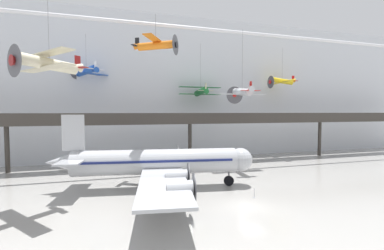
{
  "coord_description": "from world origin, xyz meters",
  "views": [
    {
      "loc": [
        -13.15,
        -23.33,
        9.75
      ],
      "look_at": [
        -3.99,
        8.48,
        8.04
      ],
      "focal_mm": 24.0,
      "sensor_mm": 36.0,
      "label": 1
    }
  ],
  "objects_px": {
    "suspended_plane_orange_highwing": "(156,45)",
    "suspended_plane_green_biplane": "(200,92)",
    "suspended_plane_silver_racer": "(242,92)",
    "suspended_plane_blue_trainer": "(86,71)",
    "suspended_plane_yellow_lowwing": "(282,81)",
    "stanchion_barrier": "(254,195)",
    "airliner_silver_main": "(156,162)",
    "suspended_plane_cream_biplane": "(49,64)"
  },
  "relations": [
    {
      "from": "suspended_plane_orange_highwing",
      "to": "suspended_plane_green_biplane",
      "type": "relative_size",
      "value": 0.69
    },
    {
      "from": "suspended_plane_silver_racer",
      "to": "suspended_plane_blue_trainer",
      "type": "xyz_separation_m",
      "value": [
        -25.51,
        10.41,
        3.97
      ]
    },
    {
      "from": "suspended_plane_yellow_lowwing",
      "to": "suspended_plane_silver_racer",
      "type": "bearing_deg",
      "value": 34.86
    },
    {
      "from": "suspended_plane_silver_racer",
      "to": "suspended_plane_yellow_lowwing",
      "type": "bearing_deg",
      "value": -54.2
    },
    {
      "from": "suspended_plane_blue_trainer",
      "to": "suspended_plane_orange_highwing",
      "type": "relative_size",
      "value": 1.04
    },
    {
      "from": "stanchion_barrier",
      "to": "suspended_plane_blue_trainer",
      "type": "bearing_deg",
      "value": 129.77
    },
    {
      "from": "airliner_silver_main",
      "to": "suspended_plane_blue_trainer",
      "type": "distance_m",
      "value": 24.36
    },
    {
      "from": "suspended_plane_yellow_lowwing",
      "to": "stanchion_barrier",
      "type": "xyz_separation_m",
      "value": [
        -19.74,
        -23.07,
        -16.1
      ]
    },
    {
      "from": "suspended_plane_blue_trainer",
      "to": "suspended_plane_orange_highwing",
      "type": "height_order",
      "value": "suspended_plane_orange_highwing"
    },
    {
      "from": "suspended_plane_cream_biplane",
      "to": "suspended_plane_orange_highwing",
      "type": "relative_size",
      "value": 1.42
    },
    {
      "from": "suspended_plane_blue_trainer",
      "to": "suspended_plane_cream_biplane",
      "type": "bearing_deg",
      "value": 142.79
    },
    {
      "from": "suspended_plane_blue_trainer",
      "to": "suspended_plane_yellow_lowwing",
      "type": "xyz_separation_m",
      "value": [
        39.86,
        -1.1,
        -0.61
      ]
    },
    {
      "from": "suspended_plane_cream_biplane",
      "to": "suspended_plane_green_biplane",
      "type": "relative_size",
      "value": 0.98
    },
    {
      "from": "suspended_plane_cream_biplane",
      "to": "suspended_plane_yellow_lowwing",
      "type": "distance_m",
      "value": 45.8
    },
    {
      "from": "airliner_silver_main",
      "to": "suspended_plane_cream_biplane",
      "type": "distance_m",
      "value": 16.02
    },
    {
      "from": "suspended_plane_green_biplane",
      "to": "suspended_plane_blue_trainer",
      "type": "bearing_deg",
      "value": 89.45
    },
    {
      "from": "suspended_plane_cream_biplane",
      "to": "suspended_plane_orange_highwing",
      "type": "distance_m",
      "value": 15.52
    },
    {
      "from": "suspended_plane_silver_racer",
      "to": "suspended_plane_orange_highwing",
      "type": "distance_m",
      "value": 16.23
    },
    {
      "from": "airliner_silver_main",
      "to": "suspended_plane_blue_trainer",
      "type": "xyz_separation_m",
      "value": [
        -9.84,
        17.61,
        13.66
      ]
    },
    {
      "from": "suspended_plane_blue_trainer",
      "to": "stanchion_barrier",
      "type": "bearing_deg",
      "value": -174.75
    },
    {
      "from": "airliner_silver_main",
      "to": "suspended_plane_yellow_lowwing",
      "type": "height_order",
      "value": "suspended_plane_yellow_lowwing"
    },
    {
      "from": "suspended_plane_yellow_lowwing",
      "to": "stanchion_barrier",
      "type": "bearing_deg",
      "value": 51.33
    },
    {
      "from": "suspended_plane_blue_trainer",
      "to": "stanchion_barrier",
      "type": "distance_m",
      "value": 35.61
    },
    {
      "from": "airliner_silver_main",
      "to": "suspended_plane_green_biplane",
      "type": "relative_size",
      "value": 2.7
    },
    {
      "from": "airliner_silver_main",
      "to": "suspended_plane_silver_racer",
      "type": "relative_size",
      "value": 2.42
    },
    {
      "from": "suspended_plane_yellow_lowwing",
      "to": "suspended_plane_green_biplane",
      "type": "bearing_deg",
      "value": -1.73
    },
    {
      "from": "airliner_silver_main",
      "to": "suspended_plane_yellow_lowwing",
      "type": "relative_size",
      "value": 3.36
    },
    {
      "from": "suspended_plane_green_biplane",
      "to": "suspended_plane_yellow_lowwing",
      "type": "bearing_deg",
      "value": -94.3
    },
    {
      "from": "suspended_plane_cream_biplane",
      "to": "suspended_plane_silver_racer",
      "type": "bearing_deg",
      "value": 163.69
    },
    {
      "from": "suspended_plane_cream_biplane",
      "to": "suspended_plane_blue_trainer",
      "type": "xyz_separation_m",
      "value": [
        1.02,
        21.67,
        2.59
      ]
    },
    {
      "from": "suspended_plane_blue_trainer",
      "to": "stanchion_barrier",
      "type": "xyz_separation_m",
      "value": [
        20.12,
        -24.17,
        -16.71
      ]
    },
    {
      "from": "suspended_plane_cream_biplane",
      "to": "suspended_plane_orange_highwing",
      "type": "height_order",
      "value": "suspended_plane_orange_highwing"
    },
    {
      "from": "suspended_plane_cream_biplane",
      "to": "suspended_plane_yellow_lowwing",
      "type": "bearing_deg",
      "value": 167.41
    },
    {
      "from": "suspended_plane_green_biplane",
      "to": "stanchion_barrier",
      "type": "height_order",
      "value": "suspended_plane_green_biplane"
    },
    {
      "from": "suspended_plane_yellow_lowwing",
      "to": "suspended_plane_orange_highwing",
      "type": "xyz_separation_m",
      "value": [
        -29.18,
        -11.57,
        2.82
      ]
    },
    {
      "from": "suspended_plane_silver_racer",
      "to": "suspended_plane_blue_trainer",
      "type": "height_order",
      "value": "suspended_plane_blue_trainer"
    },
    {
      "from": "suspended_plane_cream_biplane",
      "to": "suspended_plane_blue_trainer",
      "type": "height_order",
      "value": "suspended_plane_blue_trainer"
    },
    {
      "from": "airliner_silver_main",
      "to": "suspended_plane_orange_highwing",
      "type": "distance_m",
      "value": 16.65
    },
    {
      "from": "suspended_plane_cream_biplane",
      "to": "suspended_plane_green_biplane",
      "type": "height_order",
      "value": "suspended_plane_cream_biplane"
    },
    {
      "from": "suspended_plane_blue_trainer",
      "to": "suspended_plane_green_biplane",
      "type": "relative_size",
      "value": 0.72
    },
    {
      "from": "suspended_plane_green_biplane",
      "to": "stanchion_barrier",
      "type": "xyz_separation_m",
      "value": [
        -1.41,
        -24.22,
        -13.53
      ]
    },
    {
      "from": "airliner_silver_main",
      "to": "stanchion_barrier",
      "type": "distance_m",
      "value": 12.57
    }
  ]
}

